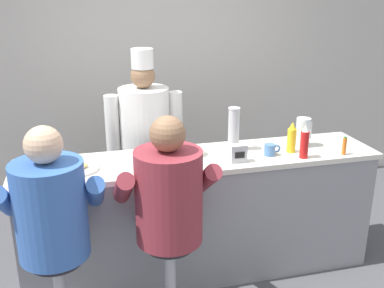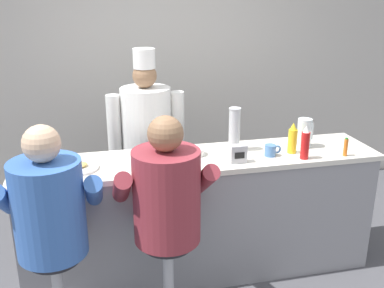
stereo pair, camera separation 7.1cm
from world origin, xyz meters
name	(u,v)px [view 1 (the left image)]	position (x,y,z in m)	size (l,w,h in m)	color
wall_back	(160,74)	(0.00, 1.92, 1.35)	(10.00, 0.06, 2.70)	beige
diner_counter	(200,215)	(0.00, 0.30, 0.50)	(2.77, 0.59, 1.00)	gray
ketchup_bottle_red	(305,142)	(0.75, 0.09, 1.12)	(0.06, 0.06, 0.26)	red
mustard_bottle_yellow	(292,138)	(0.71, 0.23, 1.11)	(0.07, 0.07, 0.24)	yellow
hot_sauce_bottle_orange	(344,146)	(1.08, 0.07, 1.07)	(0.03, 0.03, 0.14)	orange
water_pitcher_clear	(303,132)	(0.86, 0.33, 1.11)	(0.13, 0.11, 0.23)	silver
breakfast_plate	(79,168)	(-0.90, 0.26, 1.01)	(0.27, 0.27, 0.05)	white
cereal_bowl	(194,151)	(-0.04, 0.35, 1.02)	(0.16, 0.16, 0.05)	white
coffee_mug_blue	(270,150)	(0.52, 0.20, 1.04)	(0.13, 0.09, 0.09)	#4C7AB2
coffee_mug_tan	(156,165)	(-0.38, 0.12, 1.04)	(0.14, 0.09, 0.08)	beige
cup_stack_steel	(234,129)	(0.29, 0.38, 1.17)	(0.09, 0.09, 0.35)	#B7BABF
napkin_dispenser_chrome	(238,153)	(0.24, 0.13, 1.06)	(0.12, 0.07, 0.13)	silver
diner_seated_blue	(52,214)	(-1.08, -0.23, 0.93)	(0.65, 0.64, 1.49)	#B2B5BA
diner_seated_maroon	(168,200)	(-0.36, -0.23, 0.93)	(0.65, 0.64, 1.50)	#B2B5BA
cook_in_whites_near	(145,138)	(-0.32, 0.97, 0.95)	(0.68, 0.44, 1.74)	#232328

